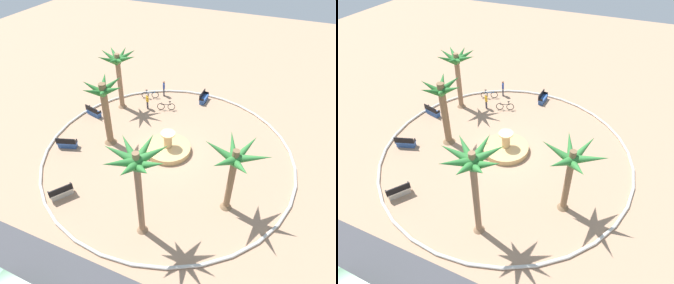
% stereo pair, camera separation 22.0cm
% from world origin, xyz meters
% --- Properties ---
extents(ground_plane, '(80.00, 80.00, 0.00)m').
position_xyz_m(ground_plane, '(0.00, 0.00, 0.00)').
color(ground_plane, tan).
extents(plaza_curb, '(19.59, 19.59, 0.20)m').
position_xyz_m(plaza_curb, '(0.00, 0.00, 0.10)').
color(plaza_curb, silver).
rests_on(plaza_curb, ground).
extents(fountain, '(3.61, 3.61, 1.79)m').
position_xyz_m(fountain, '(0.08, -0.16, 0.28)').
color(fountain, tan).
rests_on(fountain, ground).
extents(palm_tree_near_fountain, '(3.68, 3.63, 5.64)m').
position_xyz_m(palm_tree_near_fountain, '(6.73, -4.45, 4.32)').
color(palm_tree_near_fountain, '#8E6B4C').
rests_on(palm_tree_near_fountain, ground).
extents(palm_tree_by_curb, '(3.48, 3.51, 6.53)m').
position_xyz_m(palm_tree_by_curb, '(-1.42, 7.27, 5.24)').
color(palm_tree_by_curb, '#8E6B4C').
rests_on(palm_tree_by_curb, ground).
extents(palm_tree_mid_plaza, '(3.39, 3.28, 5.68)m').
position_xyz_m(palm_tree_mid_plaza, '(4.88, 0.70, 3.87)').
color(palm_tree_mid_plaza, brown).
rests_on(palm_tree_mid_plaza, ground).
extents(palm_tree_far_side, '(4.03, 3.81, 5.15)m').
position_xyz_m(palm_tree_far_side, '(-5.65, 3.50, 3.90)').
color(palm_tree_far_side, brown).
rests_on(palm_tree_far_side, ground).
extents(bench_east, '(0.55, 1.61, 1.00)m').
position_xyz_m(bench_east, '(-0.23, -8.50, 0.35)').
color(bench_east, '#335BA8').
rests_on(bench_east, ground).
extents(bench_west, '(1.67, 0.87, 1.00)m').
position_xyz_m(bench_west, '(8.43, -2.09, 0.35)').
color(bench_west, '#335BA8').
rests_on(bench_west, ground).
extents(bench_north, '(1.68, 0.98, 1.00)m').
position_xyz_m(bench_north, '(7.75, 2.64, 0.35)').
color(bench_north, '#335BA8').
rests_on(bench_north, ground).
extents(bench_southeast, '(1.32, 1.60, 1.00)m').
position_xyz_m(bench_southeast, '(4.82, 7.01, 0.35)').
color(bench_southeast, beige).
rests_on(bench_southeast, ground).
extents(bicycle_red_frame, '(1.63, 0.71, 0.94)m').
position_xyz_m(bicycle_red_frame, '(2.59, -5.62, 0.38)').
color(bicycle_red_frame, black).
rests_on(bicycle_red_frame, ground).
extents(bicycle_by_lamppost, '(1.59, 0.77, 0.94)m').
position_xyz_m(bicycle_by_lamppost, '(4.96, -6.99, 0.38)').
color(bicycle_by_lamppost, black).
rests_on(bicycle_by_lamppost, ground).
extents(person_cyclist_helmet, '(0.38, 0.42, 1.61)m').
position_xyz_m(person_cyclist_helmet, '(4.34, -5.13, 0.90)').
color(person_cyclist_helmet, '#33333D').
rests_on(person_cyclist_helmet, ground).
extents(person_cyclist_photo, '(0.33, 0.49, 1.65)m').
position_xyz_m(person_cyclist_photo, '(3.88, -7.98, 0.92)').
color(person_cyclist_photo, '#33333D').
rests_on(person_cyclist_photo, ground).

